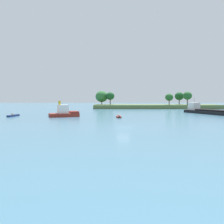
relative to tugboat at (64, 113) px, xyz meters
The scene contains 6 objects.
ground_plane 32.20m from the tugboat, 59.46° to the right, with size 400.00×400.00×0.00m, color teal.
treeline_island 66.70m from the tugboat, 57.06° to the left, with size 64.98×17.95×9.12m.
tugboat is the anchor object (origin of this frame).
fishing_skiff 16.86m from the tugboat, 12.17° to the right, with size 1.42×4.13×0.96m.
small_motorboat 16.08m from the tugboat, behind, with size 1.96×6.28×1.04m.
cargo_barge 51.59m from the tugboat, 10.66° to the left, with size 16.55×28.44×5.67m.
Camera 1 is at (-3.00, -50.43, 6.19)m, focal length 41.02 mm.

